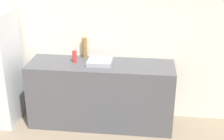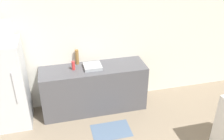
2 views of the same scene
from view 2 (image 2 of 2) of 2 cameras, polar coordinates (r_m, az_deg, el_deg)
name	(u,v)px [view 2 (image 2 of 2)]	position (r m, az deg, el deg)	size (l,w,h in m)	color
wall_back	(73,44)	(4.76, -8.94, 6.00)	(8.00, 0.06, 2.60)	silver
refrigerator	(6,86)	(4.68, -23.07, -3.32)	(0.68, 0.64, 1.60)	silver
counter	(94,89)	(4.88, -4.12, -4.26)	(1.99, 0.60, 0.91)	#4C4C51
sink_basin	(93,66)	(4.64, -4.47, 0.84)	(0.33, 0.32, 0.06)	#9EA3A8
bottle_tall	(77,57)	(4.77, -8.01, 2.95)	(0.07, 0.07, 0.29)	olive
bottle_short	(73,66)	(4.60, -8.83, 1.02)	(0.06, 0.06, 0.17)	red
kitchen_rug	(111,130)	(4.60, -0.18, -13.65)	(0.70, 0.47, 0.01)	slate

